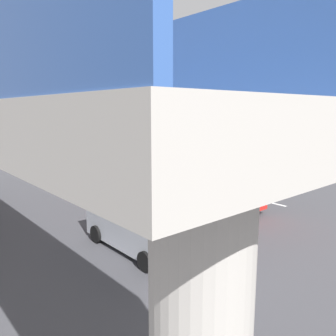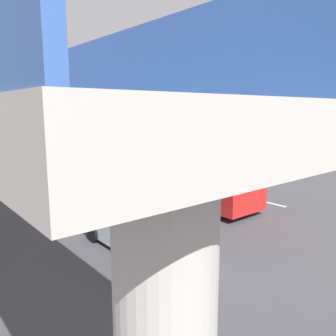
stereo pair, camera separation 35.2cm
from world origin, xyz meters
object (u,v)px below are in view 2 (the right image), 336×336
at_px(parked_van, 137,218).
at_px(bicycle_red, 76,172).
at_px(bicycle_green, 32,174).
at_px(traffic_sign, 239,158).
at_px(pedestrian, 190,174).
at_px(city_bus, 171,165).

bearing_deg(parked_van, bicycle_red, -15.91).
xyz_separation_m(bicycle_green, bicycle_red, (-1.20, -2.85, 0.00)).
bearing_deg(bicycle_green, traffic_sign, -137.85).
height_order(parked_van, traffic_sign, traffic_sign).
distance_m(bicycle_red, pedestrian, 9.15).
height_order(city_bus, bicycle_green, city_bus).
relative_size(parked_van, traffic_sign, 1.71).
xyz_separation_m(bicycle_red, pedestrian, (-7.96, -4.49, 0.51)).
bearing_deg(traffic_sign, parked_van, 110.96).
relative_size(city_bus, parked_van, 2.40).
bearing_deg(bicycle_green, parked_van, 175.60).
distance_m(city_bus, traffic_sign, 5.35).
height_order(pedestrian, traffic_sign, traffic_sign).
distance_m(bicycle_green, traffic_sign, 14.98).
bearing_deg(city_bus, pedestrian, -66.94).
bearing_deg(parked_van, bicycle_green, -4.40).
relative_size(bicycle_green, pedestrian, 0.99).
xyz_separation_m(bicycle_green, traffic_sign, (-11.05, -10.00, 1.52)).
bearing_deg(bicycle_green, pedestrian, -141.29).
xyz_separation_m(parked_van, pedestrian, (6.17, -8.52, -0.30)).
relative_size(city_bus, bicycle_green, 6.52).
height_order(city_bus, parked_van, city_bus).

